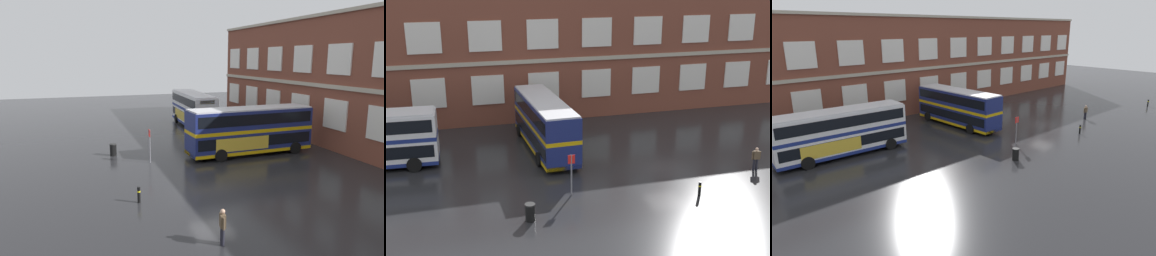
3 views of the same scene
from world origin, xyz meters
TOP-DOWN VIEW (x-y plane):
  - ground_plane at (0.00, 2.00)m, footprint 120.00×120.00m
  - brick_terminal_building at (-0.65, 17.98)m, footprint 56.02×8.19m
  - double_decker_near at (-20.92, 5.97)m, footprint 11.11×3.28m
  - double_decker_middle at (-7.35, 6.44)m, footprint 3.13×11.08m
  - waiting_passenger at (5.96, -1.94)m, footprint 0.64×0.32m
  - bus_stand_flag at (-7.58, -2.27)m, footprint 0.44×0.10m
  - station_litter_bin at (-10.69, -4.79)m, footprint 0.60×0.60m
  - safety_bollard_west at (18.96, -4.41)m, footprint 0.19×0.19m
  - safety_bollard_east at (0.07, -4.59)m, footprint 0.19×0.19m

SIDE VIEW (x-z plane):
  - ground_plane at x=0.00m, z-range 0.00..0.00m
  - safety_bollard_west at x=18.96m, z-range 0.02..0.97m
  - safety_bollard_east at x=0.07m, z-range 0.02..0.97m
  - station_litter_bin at x=-10.69m, z-range 0.01..1.04m
  - waiting_passenger at x=5.96m, z-range 0.08..1.78m
  - bus_stand_flag at x=-7.58m, z-range 0.29..2.99m
  - double_decker_near at x=-20.92m, z-range 0.11..4.18m
  - double_decker_middle at x=-7.35m, z-range 0.11..4.18m
  - brick_terminal_building at x=-0.65m, z-range -0.15..12.08m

